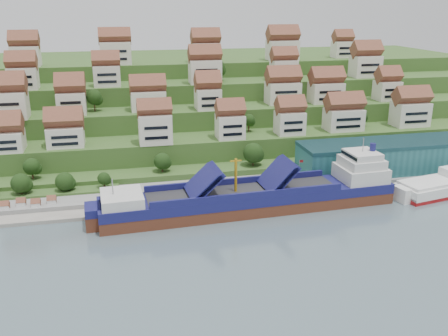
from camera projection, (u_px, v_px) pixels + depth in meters
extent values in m
plane|color=slate|center=(250.00, 209.00, 139.83)|extent=(300.00, 300.00, 0.00)
cube|color=gray|center=(298.00, 182.00, 157.48)|extent=(180.00, 14.00, 2.20)
cube|color=gray|center=(38.00, 209.00, 138.90)|extent=(45.00, 20.00, 1.00)
cube|color=#2D4C1E|center=(198.00, 130.00, 218.88)|extent=(260.00, 128.00, 4.00)
cube|color=#2D4C1E|center=(196.00, 120.00, 222.41)|extent=(260.00, 118.00, 11.00)
cube|color=#2D4C1E|center=(193.00, 108.00, 228.71)|extent=(260.00, 102.00, 18.00)
cube|color=#2D4C1E|center=(190.00, 98.00, 235.02)|extent=(260.00, 86.00, 25.00)
cube|color=#2D4C1E|center=(187.00, 88.00, 242.41)|extent=(260.00, 68.00, 31.00)
cube|color=silver|center=(7.00, 141.00, 155.43)|extent=(9.97, 8.66, 6.17)
cube|color=silver|center=(66.00, 136.00, 160.50)|extent=(11.45, 8.57, 6.44)
cube|color=silver|center=(155.00, 129.00, 162.95)|extent=(10.64, 7.03, 9.74)
cube|color=silver|center=(230.00, 127.00, 169.65)|extent=(9.20, 7.62, 8.00)
cube|color=silver|center=(290.00, 123.00, 175.14)|extent=(9.52, 7.73, 7.94)
cube|color=silver|center=(343.00, 119.00, 180.64)|extent=(13.14, 8.26, 7.74)
cube|color=silver|center=(410.00, 114.00, 186.73)|extent=(12.79, 8.31, 8.82)
cube|color=silver|center=(7.00, 105.00, 166.50)|extent=(13.15, 8.90, 9.06)
cube|color=silver|center=(72.00, 103.00, 173.89)|extent=(9.71, 8.98, 7.64)
cube|color=silver|center=(148.00, 101.00, 179.82)|extent=(12.32, 7.90, 7.04)
cube|color=silver|center=(208.00, 99.00, 181.85)|extent=(8.82, 8.56, 7.54)
cube|color=silver|center=(283.00, 93.00, 191.57)|extent=(12.46, 8.36, 8.23)
cube|color=silver|center=(326.00, 93.00, 193.52)|extent=(12.47, 8.18, 7.77)
cube|color=silver|center=(387.00, 91.00, 198.65)|extent=(8.90, 8.04, 7.55)
cube|color=silver|center=(23.00, 78.00, 181.30)|extent=(10.22, 7.86, 7.90)
cube|color=silver|center=(107.00, 76.00, 187.79)|extent=(9.85, 7.30, 7.76)
cube|color=silver|center=(205.00, 72.00, 194.01)|extent=(12.07, 7.79, 9.11)
cube|color=silver|center=(284.00, 70.00, 202.85)|extent=(10.15, 7.14, 8.02)
cube|color=silver|center=(365.00, 66.00, 211.11)|extent=(11.60, 8.47, 8.91)
cube|color=silver|center=(26.00, 56.00, 197.17)|extent=(10.83, 8.03, 7.89)
cube|color=silver|center=(116.00, 53.00, 202.96)|extent=(12.27, 7.51, 9.05)
cube|color=silver|center=(206.00, 53.00, 210.50)|extent=(11.58, 8.15, 8.04)
cube|color=silver|center=(282.00, 50.00, 219.21)|extent=(13.15, 8.73, 8.44)
cube|color=silver|center=(342.00, 49.00, 229.13)|extent=(8.56, 7.05, 7.30)
ellipsoid|color=#1E3C14|center=(32.00, 166.00, 150.68)|extent=(5.10, 5.10, 5.10)
ellipsoid|color=#1E3C14|center=(253.00, 153.00, 163.05)|extent=(6.61, 6.61, 6.61)
ellipsoid|color=#1E3C14|center=(162.00, 161.00, 157.36)|extent=(5.28, 5.28, 5.28)
ellipsoid|color=#1E3C14|center=(362.00, 117.00, 186.43)|extent=(4.48, 4.48, 4.48)
ellipsoid|color=#1E3C14|center=(249.00, 120.00, 177.75)|extent=(4.27, 4.27, 4.27)
ellipsoid|color=#1E3C14|center=(320.00, 86.00, 196.83)|extent=(4.29, 4.29, 4.29)
ellipsoid|color=#1E3C14|center=(64.00, 101.00, 177.14)|extent=(5.07, 5.07, 5.07)
ellipsoid|color=#1E3C14|center=(94.00, 97.00, 177.60)|extent=(5.50, 5.50, 5.50)
ellipsoid|color=#1E3C14|center=(216.00, 68.00, 199.19)|extent=(7.13, 7.13, 7.13)
ellipsoid|color=#1E3C14|center=(280.00, 65.00, 207.45)|extent=(4.43, 4.43, 4.43)
ellipsoid|color=#1E3C14|center=(288.00, 68.00, 206.55)|extent=(4.62, 4.62, 4.62)
ellipsoid|color=#1E3C14|center=(21.00, 183.00, 142.65)|extent=(5.64, 5.64, 5.64)
ellipsoid|color=#1E3C14|center=(65.00, 182.00, 145.26)|extent=(5.48, 5.48, 5.48)
ellipsoid|color=#1E3C14|center=(104.00, 178.00, 147.50)|extent=(3.76, 3.76, 3.76)
cube|color=#256366|center=(389.00, 156.00, 163.96)|extent=(60.00, 15.00, 10.00)
cylinder|color=gray|center=(299.00, 173.00, 150.83)|extent=(0.16, 0.16, 8.00)
cube|color=maroon|center=(301.00, 161.00, 149.81)|extent=(1.20, 0.05, 0.80)
cube|color=white|center=(5.00, 209.00, 134.90)|extent=(2.40, 2.20, 2.20)
cube|color=white|center=(22.00, 205.00, 137.11)|extent=(2.40, 2.20, 2.20)
cube|color=white|center=(36.00, 206.00, 136.54)|extent=(2.40, 2.20, 2.20)
cube|color=white|center=(52.00, 203.00, 138.75)|extent=(2.40, 2.20, 2.20)
cube|color=#572B1A|center=(250.00, 207.00, 139.04)|extent=(82.85, 16.54, 5.28)
cube|color=navy|center=(250.00, 195.00, 137.92)|extent=(82.85, 16.67, 2.74)
cube|color=silver|center=(122.00, 198.00, 128.43)|extent=(11.11, 12.52, 2.74)
cube|color=#262628|center=(243.00, 191.00, 136.96)|extent=(53.23, 13.25, 0.32)
cube|color=navy|center=(202.00, 183.00, 132.95)|extent=(8.45, 12.01, 7.30)
cube|color=navy|center=(276.00, 176.00, 138.19)|extent=(8.05, 12.00, 7.71)
cylinder|color=#C08A16|center=(236.00, 176.00, 134.97)|extent=(0.77, 0.77, 9.50)
cube|color=silver|center=(361.00, 173.00, 145.25)|extent=(13.22, 12.62, 4.22)
cube|color=silver|center=(362.00, 162.00, 144.18)|extent=(11.05, 11.25, 2.64)
cube|color=silver|center=(362.00, 155.00, 143.49)|extent=(8.88, 9.89, 1.90)
cylinder|color=navy|center=(373.00, 147.00, 143.64)|extent=(1.77, 1.77, 2.32)
cube|color=maroon|center=(438.00, 192.00, 150.75)|extent=(28.24, 14.91, 2.33)
cube|color=white|center=(439.00, 186.00, 150.13)|extent=(28.26, 15.01, 2.86)
cube|color=white|center=(440.00, 181.00, 149.56)|extent=(26.73, 13.68, 1.07)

